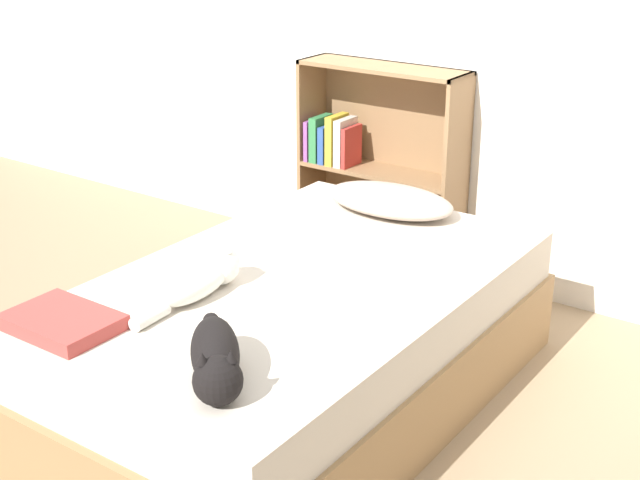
# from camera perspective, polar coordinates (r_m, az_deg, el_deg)

# --- Properties ---
(ground_plane) EXTENTS (8.00, 8.00, 0.00)m
(ground_plane) POSITION_cam_1_polar(r_m,az_deg,el_deg) (3.55, -1.45, -10.23)
(ground_plane) COLOR #997F60
(wall_back) EXTENTS (8.00, 0.06, 2.50)m
(wall_back) POSITION_cam_1_polar(r_m,az_deg,el_deg) (4.32, 10.37, 13.02)
(wall_back) COLOR white
(wall_back) RESTS_ON ground_plane
(bed) EXTENTS (1.24, 2.04, 0.53)m
(bed) POSITION_cam_1_polar(r_m,az_deg,el_deg) (3.42, -1.49, -6.52)
(bed) COLOR #99754C
(bed) RESTS_ON ground_plane
(pillow) EXTENTS (0.61, 0.35, 0.11)m
(pillow) POSITION_cam_1_polar(r_m,az_deg,el_deg) (3.96, 4.49, 2.56)
(pillow) COLOR #B29E8E
(pillow) RESTS_ON bed
(cat_light) EXTENTS (0.16, 0.53, 0.17)m
(cat_light) POSITION_cam_1_polar(r_m,az_deg,el_deg) (3.18, -7.55, -2.39)
(cat_light) COLOR white
(cat_light) RESTS_ON bed
(cat_dark) EXTENTS (0.42, 0.43, 0.16)m
(cat_dark) POSITION_cam_1_polar(r_m,az_deg,el_deg) (2.62, -6.70, -7.54)
(cat_dark) COLOR black
(cat_dark) RESTS_ON bed
(bookshelf) EXTENTS (0.87, 0.26, 1.07)m
(bookshelf) POSITION_cam_1_polar(r_m,az_deg,el_deg) (4.58, 3.73, 4.85)
(bookshelf) COLOR #8E6B47
(bookshelf) RESTS_ON ground_plane
(blanket_fold) EXTENTS (0.36, 0.26, 0.05)m
(blanket_fold) POSITION_cam_1_polar(r_m,az_deg,el_deg) (3.04, -16.16, -5.06)
(blanket_fold) COLOR #B2423D
(blanket_fold) RESTS_ON bed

